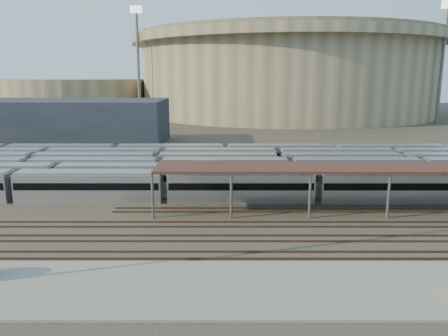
% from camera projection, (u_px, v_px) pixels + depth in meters
% --- Properties ---
extents(ground, '(420.00, 420.00, 0.00)m').
position_uv_depth(ground, '(226.00, 222.00, 46.73)').
color(ground, '#383026').
rests_on(ground, ground).
extents(apron, '(50.00, 9.00, 0.20)m').
position_uv_depth(apron, '(158.00, 288.00, 32.04)').
color(apron, gray).
rests_on(apron, ground).
extents(subway_trains, '(128.82, 23.90, 3.60)m').
position_uv_depth(subway_trains, '(242.00, 169.00, 64.45)').
color(subway_trains, silver).
rests_on(subway_trains, ground).
extents(inspection_shed, '(60.30, 6.00, 5.30)m').
position_uv_depth(inspection_shed, '(419.00, 169.00, 49.57)').
color(inspection_shed, slate).
rests_on(inspection_shed, ground).
extents(empty_tracks, '(170.00, 9.62, 0.18)m').
position_uv_depth(empty_tracks, '(226.00, 238.00, 41.82)').
color(empty_tracks, '#4C3323').
rests_on(empty_tracks, ground).
extents(stadium, '(124.00, 124.00, 32.50)m').
position_uv_depth(stadium, '(285.00, 73.00, 180.23)').
color(stadium, '#9F866B').
rests_on(stadium, ground).
extents(secondary_arena, '(56.00, 56.00, 14.00)m').
position_uv_depth(secondary_arena, '(74.00, 97.00, 172.54)').
color(secondary_arena, '#9F866B').
rests_on(secondary_arena, ground).
extents(service_building, '(42.00, 20.00, 10.00)m').
position_uv_depth(service_building, '(72.00, 122.00, 99.55)').
color(service_building, '#1E232D').
rests_on(service_building, ground).
extents(floodlight_0, '(4.00, 1.00, 38.40)m').
position_uv_depth(floodlight_0, '(138.00, 60.00, 150.10)').
color(floodlight_0, slate).
rests_on(floodlight_0, ground).
extents(floodlight_2, '(4.00, 1.00, 38.40)m').
position_uv_depth(floodlight_2, '(443.00, 59.00, 140.16)').
color(floodlight_2, slate).
rests_on(floodlight_2, ground).
extents(floodlight_3, '(4.00, 1.00, 38.40)m').
position_uv_depth(floodlight_3, '(203.00, 64.00, 198.98)').
color(floodlight_3, slate).
rests_on(floodlight_3, ground).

